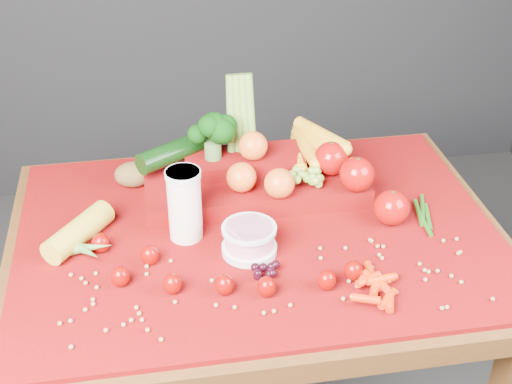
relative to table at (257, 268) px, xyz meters
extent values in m
cube|color=#3B210D|center=(0.00, 0.00, 0.07)|extent=(1.10, 0.80, 0.05)
cube|color=#3B210D|center=(-0.48, 0.33, -0.31)|extent=(0.06, 0.06, 0.70)
cube|color=#3B210D|center=(0.48, 0.33, -0.31)|extent=(0.06, 0.06, 0.70)
cube|color=#6F0903|center=(0.00, 0.00, 0.10)|extent=(1.05, 0.75, 0.01)
cylinder|color=white|center=(-0.16, 0.01, 0.19)|extent=(0.07, 0.07, 0.16)
cylinder|color=silver|center=(-0.16, 0.01, 0.27)|extent=(0.08, 0.08, 0.01)
cylinder|color=silver|center=(-0.03, -0.08, 0.11)|extent=(0.12, 0.12, 0.02)
cylinder|color=pink|center=(-0.03, -0.08, 0.15)|extent=(0.10, 0.10, 0.05)
cylinder|color=silver|center=(-0.03, -0.08, 0.17)|extent=(0.12, 0.12, 0.01)
ellipsoid|color=#880606|center=(-0.24, -0.08, 0.13)|extent=(0.04, 0.04, 0.04)
cone|color=#0D4D14|center=(-0.24, -0.08, 0.15)|extent=(0.03, 0.03, 0.01)
ellipsoid|color=#880606|center=(-0.30, -0.14, 0.13)|extent=(0.04, 0.04, 0.04)
cone|color=#0D4D14|center=(-0.30, -0.14, 0.15)|extent=(0.03, 0.03, 0.01)
ellipsoid|color=#880606|center=(-0.20, -0.18, 0.13)|extent=(0.04, 0.04, 0.04)
cone|color=#0D4D14|center=(-0.20, -0.18, 0.15)|extent=(0.03, 0.03, 0.01)
ellipsoid|color=#880606|center=(-0.10, -0.20, 0.13)|extent=(0.04, 0.04, 0.04)
cone|color=#0D4D14|center=(-0.10, -0.20, 0.15)|extent=(0.03, 0.03, 0.01)
ellipsoid|color=#880606|center=(-0.02, -0.22, 0.13)|extent=(0.04, 0.04, 0.04)
cone|color=#0D4D14|center=(-0.02, -0.22, 0.15)|extent=(0.03, 0.03, 0.01)
ellipsoid|color=#880606|center=(0.10, -0.22, 0.13)|extent=(0.04, 0.04, 0.04)
cone|color=#0D4D14|center=(0.10, -0.22, 0.15)|extent=(0.03, 0.03, 0.01)
ellipsoid|color=#880606|center=(-0.18, 0.02, 0.13)|extent=(0.04, 0.04, 0.04)
cone|color=#0D4D14|center=(-0.18, 0.02, 0.15)|extent=(0.03, 0.03, 0.01)
ellipsoid|color=#880606|center=(-0.34, -0.02, 0.13)|extent=(0.04, 0.04, 0.04)
cone|color=#0D4D14|center=(-0.34, -0.02, 0.15)|extent=(0.03, 0.03, 0.01)
ellipsoid|color=#880606|center=(0.16, -0.20, 0.13)|extent=(0.04, 0.04, 0.04)
cone|color=#0D4D14|center=(0.16, -0.20, 0.15)|extent=(0.03, 0.03, 0.01)
cylinder|color=gold|center=(-0.39, 0.02, 0.13)|extent=(0.15, 0.18, 0.06)
ellipsoid|color=brown|center=(-0.26, 0.24, 0.14)|extent=(0.09, 0.07, 0.06)
cube|color=#6F0903|center=(0.02, 0.15, 0.13)|extent=(0.52, 0.22, 0.04)
cube|color=#6F0903|center=(0.00, 0.20, 0.17)|extent=(0.28, 0.12, 0.03)
sphere|color=#AA0008|center=(0.24, 0.06, 0.19)|extent=(0.08, 0.08, 0.08)
sphere|color=#AA0008|center=(0.30, -0.02, 0.15)|extent=(0.08, 0.08, 0.08)
sphere|color=#AA0008|center=(0.20, 0.14, 0.19)|extent=(0.08, 0.08, 0.08)
sphere|color=#CD4411|center=(-0.02, 0.10, 0.19)|extent=(0.07, 0.07, 0.07)
sphere|color=#CD4411|center=(0.06, 0.06, 0.19)|extent=(0.07, 0.07, 0.07)
sphere|color=#CD4411|center=(0.02, 0.18, 0.22)|extent=(0.07, 0.07, 0.07)
cylinder|color=orange|center=(0.14, 0.22, 0.17)|extent=(0.06, 0.18, 0.04)
cylinder|color=orange|center=(0.16, 0.22, 0.18)|extent=(0.04, 0.18, 0.04)
cylinder|color=orange|center=(0.18, 0.22, 0.20)|extent=(0.08, 0.18, 0.04)
cylinder|color=orange|center=(0.20, 0.22, 0.21)|extent=(0.11, 0.17, 0.04)
cylinder|color=#3F662D|center=(-0.07, 0.20, 0.21)|extent=(0.04, 0.04, 0.04)
cylinder|color=olive|center=(-0.02, 0.24, 0.26)|extent=(0.03, 0.06, 0.22)
cylinder|color=olive|center=(-0.01, 0.24, 0.26)|extent=(0.02, 0.06, 0.22)
cylinder|color=olive|center=(0.01, 0.24, 0.26)|extent=(0.02, 0.06, 0.22)
cylinder|color=olive|center=(0.03, 0.24, 0.26)|extent=(0.03, 0.06, 0.22)
cylinder|color=black|center=(-0.14, 0.24, 0.20)|extent=(0.23, 0.17, 0.05)
camera|label=1|loc=(-0.22, -1.27, 1.02)|focal=50.00mm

